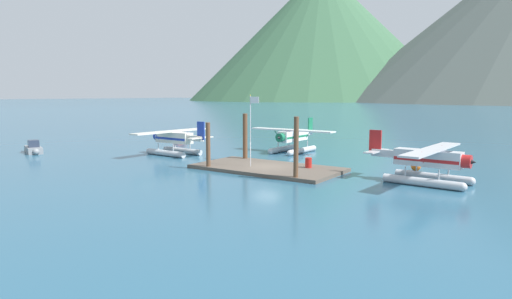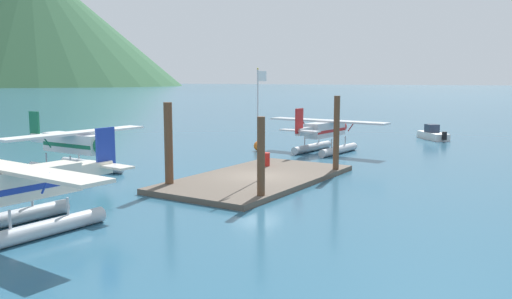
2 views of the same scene
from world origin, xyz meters
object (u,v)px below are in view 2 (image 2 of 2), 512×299
Objects in this scene: seaplane_white_bow_left at (75,148)px; seaplane_silver_stbd_fwd at (325,134)px; mooring_buoy at (259,146)px; boat_white_open_se at (432,134)px; seaplane_cream_port_fwd at (20,193)px; flagpole at (259,112)px; fuel_drum at (266,159)px.

seaplane_silver_stbd_fwd is at bearing -29.52° from seaplane_white_bow_left.
mooring_buoy is 19.78m from boat_white_open_se.
seaplane_white_bow_left and seaplane_cream_port_fwd have the same top height.
mooring_buoy is at bearing 148.76° from boat_white_open_se.
seaplane_cream_port_fwd is 42.23m from boat_white_open_se.
flagpole is 14.84m from seaplane_silver_stbd_fwd.
seaplane_silver_stbd_fwd and seaplane_white_bow_left have the same top height.
fuel_drum is 25.12m from boat_white_open_se.
seaplane_silver_stbd_fwd is 1.00× the size of seaplane_cream_port_fwd.
seaplane_white_bow_left is (-7.33, 9.99, 0.84)m from fuel_drum.
mooring_buoy is at bearing 34.85° from fuel_drum.
seaplane_cream_port_fwd is at bearing -169.56° from mooring_buoy.
seaplane_silver_stbd_fwd is 2.51× the size of boat_white_open_se.
boat_white_open_se reaches higher than mooring_buoy.
mooring_buoy is 15.79m from seaplane_white_bow_left.
boat_white_open_se is at bearing -19.12° from seaplane_silver_stbd_fwd.
seaplane_white_bow_left reaches higher than boat_white_open_se.
fuel_drum is 0.08× the size of seaplane_silver_stbd_fwd.
flagpole is 29.48m from boat_white_open_se.
flagpole reaches higher than seaplane_silver_stbd_fwd.
flagpole is at bearing -153.00° from fuel_drum.
mooring_buoy is (12.21, 7.67, -3.80)m from flagpole.
seaplane_silver_stbd_fwd is (2.18, -5.15, 1.15)m from mooring_buoy.
boat_white_open_se is at bearing -5.09° from flagpole.
mooring_buoy is 0.08× the size of seaplane_cream_port_fwd.
seaplane_white_bow_left is at bearing 155.06° from boat_white_open_se.
seaplane_white_bow_left reaches higher than fuel_drum.
fuel_drum is at bearing -53.74° from seaplane_white_bow_left.
fuel_drum is 1.04× the size of mooring_buoy.
flagpole is 6.11m from fuel_drum.
fuel_drum is 12.42m from seaplane_white_bow_left.
flagpole reaches higher than boat_white_open_se.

